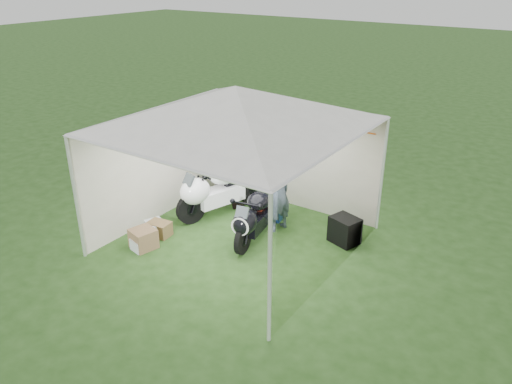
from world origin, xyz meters
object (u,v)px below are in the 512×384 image
(person_dark_jacket, at_px, (226,160))
(person_blue_jacket, at_px, (278,193))
(paddock_stand, at_px, (273,214))
(crate_3, at_px, (159,229))
(equipment_box, at_px, (345,230))
(crate_2, at_px, (139,245))
(motorcycle_black, at_px, (256,214))
(crate_0, at_px, (156,228))
(canopy_tent, at_px, (237,110))
(motorcycle_white, at_px, (217,188))
(crate_1, at_px, (143,239))

(person_dark_jacket, bearing_deg, person_blue_jacket, 160.71)
(person_dark_jacket, bearing_deg, paddock_stand, 169.48)
(paddock_stand, xyz_separation_m, crate_3, (-1.48, -1.81, 0.00))
(person_blue_jacket, relative_size, equipment_box, 3.06)
(equipment_box, relative_size, crate_2, 1.74)
(person_dark_jacket, bearing_deg, crate_3, 79.78)
(person_dark_jacket, distance_m, person_blue_jacket, 1.66)
(crate_2, bearing_deg, person_dark_jacket, 87.72)
(person_dark_jacket, relative_size, equipment_box, 3.86)
(motorcycle_black, bearing_deg, equipment_box, 19.73)
(crate_0, relative_size, crate_2, 1.39)
(equipment_box, height_order, crate_0, equipment_box)
(paddock_stand, xyz_separation_m, person_blue_jacket, (0.30, -0.28, 0.66))
(canopy_tent, bearing_deg, paddock_stand, 86.19)
(paddock_stand, relative_size, crate_2, 1.26)
(person_dark_jacket, relative_size, person_blue_jacket, 1.26)
(canopy_tent, height_order, person_blue_jacket, canopy_tent)
(canopy_tent, bearing_deg, crate_2, -134.99)
(paddock_stand, distance_m, person_dark_jacket, 1.56)
(person_blue_jacket, distance_m, equipment_box, 1.45)
(crate_2, bearing_deg, crate_0, 105.07)
(crate_0, distance_m, crate_2, 0.62)
(equipment_box, bearing_deg, canopy_tent, -147.54)
(paddock_stand, relative_size, person_dark_jacket, 0.19)
(person_blue_jacket, distance_m, crate_0, 2.50)
(motorcycle_white, distance_m, person_blue_jacket, 1.42)
(canopy_tent, height_order, crate_0, canopy_tent)
(motorcycle_black, relative_size, equipment_box, 3.69)
(canopy_tent, relative_size, motorcycle_white, 2.63)
(person_blue_jacket, xyz_separation_m, crate_0, (-1.86, -1.54, -0.66))
(person_dark_jacket, bearing_deg, motorcycle_black, 140.80)
(person_dark_jacket, bearing_deg, motorcycle_white, 104.41)
(motorcycle_white, height_order, crate_2, motorcycle_white)
(motorcycle_white, distance_m, equipment_box, 2.78)
(motorcycle_white, distance_m, crate_0, 1.54)
(paddock_stand, bearing_deg, motorcycle_black, -79.81)
(equipment_box, height_order, crate_1, equipment_box)
(motorcycle_white, height_order, motorcycle_black, motorcycle_white)
(motorcycle_white, xyz_separation_m, motorcycle_black, (1.26, -0.43, -0.08))
(canopy_tent, xyz_separation_m, motorcycle_black, (0.23, 0.23, -2.05))
(equipment_box, xyz_separation_m, crate_1, (-3.02, -2.30, -0.07))
(motorcycle_black, distance_m, crate_3, 1.93)
(canopy_tent, xyz_separation_m, person_dark_jacket, (-1.22, 1.23, -1.57))
(crate_2, xyz_separation_m, crate_3, (-0.08, 0.61, 0.03))
(crate_1, bearing_deg, crate_0, 108.53)
(canopy_tent, height_order, person_dark_jacket, canopy_tent)
(crate_1, xyz_separation_m, crate_2, (-0.00, -0.11, -0.08))
(motorcycle_white, bearing_deg, equipment_box, 26.12)
(equipment_box, bearing_deg, crate_0, -150.44)
(person_blue_jacket, relative_size, crate_1, 3.79)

